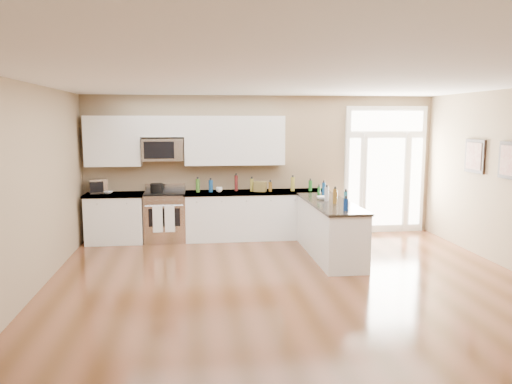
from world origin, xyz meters
TOP-DOWN VIEW (x-y plane):
  - ground at (0.00, 0.00)m, footprint 8.00×8.00m
  - room_shell at (0.00, 0.00)m, footprint 8.00×8.00m
  - back_cabinet_left at (-2.87, 3.69)m, footprint 1.10×0.66m
  - back_cabinet_right at (-0.16, 3.69)m, footprint 2.85×0.66m
  - peninsula_cabinet at (0.93, 2.24)m, footprint 0.69×2.32m
  - upper_cabinet_left at (-2.88, 3.83)m, footprint 1.04×0.33m
  - upper_cabinet_right at (-0.57, 3.83)m, footprint 1.94×0.33m
  - upper_cabinet_short at (-1.95, 3.83)m, footprint 0.82×0.33m
  - microwave at (-1.95, 3.80)m, footprint 0.78×0.41m
  - entry_door at (2.55, 3.95)m, footprint 1.70×0.10m
  - wall_art_near at (3.47, 2.20)m, footprint 0.05×0.58m
  - wall_art_far at (3.47, 1.20)m, footprint 0.05×0.58m
  - kitchen_range at (-1.93, 3.69)m, footprint 0.78×0.69m
  - stockpot at (-2.08, 3.65)m, footprint 0.25×0.25m
  - toaster_oven at (-3.18, 3.77)m, footprint 0.39×0.34m
  - cardboard_box at (-0.09, 3.64)m, footprint 0.28×0.24m
  - bowl_left at (-2.99, 3.70)m, footprint 0.21×0.21m
  - bowl_peninsula at (0.85, 2.49)m, footprint 0.21×0.21m
  - cup_counter at (-0.89, 3.65)m, footprint 0.16×0.16m
  - counter_bottles at (0.24, 3.04)m, footprint 2.39×2.45m

SIDE VIEW (x-z plane):
  - ground at x=0.00m, z-range 0.00..0.00m
  - peninsula_cabinet at x=0.93m, z-range -0.04..0.90m
  - back_cabinet_right at x=-0.16m, z-range -0.03..0.91m
  - back_cabinet_left at x=-2.87m, z-range -0.03..0.91m
  - kitchen_range at x=-1.93m, z-range -0.06..1.02m
  - bowl_left at x=-2.99m, z-range 0.94..0.98m
  - bowl_peninsula at x=0.85m, z-range 0.94..1.00m
  - cup_counter at x=-0.89m, z-range 0.94..1.04m
  - cardboard_box at x=-0.09m, z-range 0.94..1.13m
  - stockpot at x=-2.08m, z-range 0.95..1.14m
  - counter_bottles at x=0.24m, z-range 0.91..1.21m
  - toaster_oven at x=-3.18m, z-range 0.94..1.22m
  - entry_door at x=2.55m, z-range 0.00..2.60m
  - wall_art_near at x=3.47m, z-range 1.41..1.99m
  - wall_art_far at x=3.47m, z-range 1.41..1.99m
  - room_shell at x=0.00m, z-range -2.29..5.71m
  - microwave at x=-1.95m, z-range 1.55..1.97m
  - upper_cabinet_left at x=-2.88m, z-range 1.45..2.40m
  - upper_cabinet_right at x=-0.57m, z-range 1.45..2.40m
  - upper_cabinet_short at x=-1.95m, z-range 2.00..2.40m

